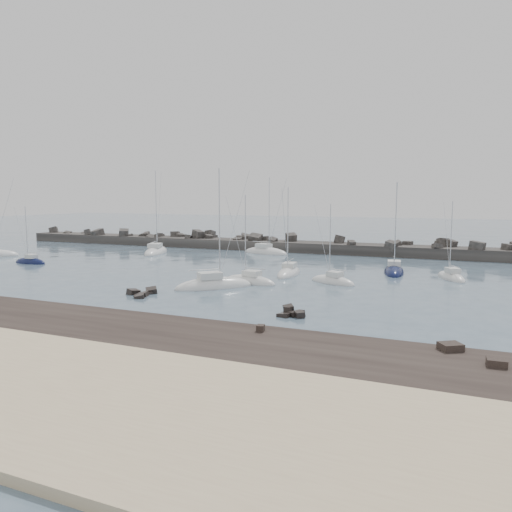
{
  "coord_description": "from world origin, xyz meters",
  "views": [
    {
      "loc": [
        28.08,
        -50.62,
        10.18
      ],
      "look_at": [
        0.83,
        12.0,
        2.06
      ],
      "focal_mm": 35.0,
      "sensor_mm": 36.0,
      "label": 1
    }
  ],
  "objects_px": {
    "sailboat_6": "(214,286)",
    "sailboat_8": "(333,282)",
    "sailboat_1": "(156,252)",
    "sailboat_3": "(266,253)",
    "sailboat_4": "(250,282)",
    "sailboat_5": "(289,274)",
    "sailboat_7": "(394,272)",
    "sailboat_2": "(30,262)",
    "sailboat_9": "(451,278)"
  },
  "relations": [
    {
      "from": "sailboat_2",
      "to": "sailboat_8",
      "type": "relative_size",
      "value": 0.94
    },
    {
      "from": "sailboat_7",
      "to": "sailboat_8",
      "type": "height_order",
      "value": "sailboat_7"
    },
    {
      "from": "sailboat_4",
      "to": "sailboat_8",
      "type": "bearing_deg",
      "value": 23.81
    },
    {
      "from": "sailboat_6",
      "to": "sailboat_4",
      "type": "bearing_deg",
      "value": 60.82
    },
    {
      "from": "sailboat_6",
      "to": "sailboat_8",
      "type": "xyz_separation_m",
      "value": [
        11.5,
        8.39,
        -0.02
      ]
    },
    {
      "from": "sailboat_2",
      "to": "sailboat_9",
      "type": "xyz_separation_m",
      "value": [
        60.03,
        10.12,
        -0.0
      ]
    },
    {
      "from": "sailboat_8",
      "to": "sailboat_4",
      "type": "bearing_deg",
      "value": -156.19
    },
    {
      "from": "sailboat_6",
      "to": "sailboat_2",
      "type": "bearing_deg",
      "value": 168.88
    },
    {
      "from": "sailboat_1",
      "to": "sailboat_3",
      "type": "bearing_deg",
      "value": 21.69
    },
    {
      "from": "sailboat_7",
      "to": "sailboat_8",
      "type": "bearing_deg",
      "value": -116.74
    },
    {
      "from": "sailboat_1",
      "to": "sailboat_8",
      "type": "distance_m",
      "value": 41.78
    },
    {
      "from": "sailboat_8",
      "to": "sailboat_5",
      "type": "bearing_deg",
      "value": 150.4
    },
    {
      "from": "sailboat_3",
      "to": "sailboat_2",
      "type": "bearing_deg",
      "value": -136.38
    },
    {
      "from": "sailboat_6",
      "to": "sailboat_7",
      "type": "xyz_separation_m",
      "value": [
        17.02,
        19.33,
        -0.01
      ]
    },
    {
      "from": "sailboat_1",
      "to": "sailboat_5",
      "type": "height_order",
      "value": "sailboat_1"
    },
    {
      "from": "sailboat_8",
      "to": "sailboat_9",
      "type": "distance_m",
      "value": 15.49
    },
    {
      "from": "sailboat_6",
      "to": "sailboat_5",
      "type": "bearing_deg",
      "value": 69.87
    },
    {
      "from": "sailboat_7",
      "to": "sailboat_9",
      "type": "height_order",
      "value": "sailboat_7"
    },
    {
      "from": "sailboat_2",
      "to": "sailboat_6",
      "type": "height_order",
      "value": "sailboat_6"
    },
    {
      "from": "sailboat_5",
      "to": "sailboat_9",
      "type": "distance_m",
      "value": 20.33
    },
    {
      "from": "sailboat_3",
      "to": "sailboat_4",
      "type": "relative_size",
      "value": 1.3
    },
    {
      "from": "sailboat_3",
      "to": "sailboat_5",
      "type": "height_order",
      "value": "sailboat_3"
    },
    {
      "from": "sailboat_3",
      "to": "sailboat_8",
      "type": "distance_m",
      "value": 31.83
    },
    {
      "from": "sailboat_5",
      "to": "sailboat_7",
      "type": "distance_m",
      "value": 14.31
    },
    {
      "from": "sailboat_4",
      "to": "sailboat_7",
      "type": "distance_m",
      "value": 20.86
    },
    {
      "from": "sailboat_1",
      "to": "sailboat_5",
      "type": "bearing_deg",
      "value": -24.68
    },
    {
      "from": "sailboat_7",
      "to": "sailboat_3",
      "type": "bearing_deg",
      "value": 149.52
    },
    {
      "from": "sailboat_3",
      "to": "sailboat_6",
      "type": "xyz_separation_m",
      "value": [
        7.62,
        -33.84,
        0.0
      ]
    },
    {
      "from": "sailboat_1",
      "to": "sailboat_2",
      "type": "xyz_separation_m",
      "value": [
        -9.58,
        -19.43,
        -0.01
      ]
    },
    {
      "from": "sailboat_4",
      "to": "sailboat_7",
      "type": "relative_size",
      "value": 0.86
    },
    {
      "from": "sailboat_3",
      "to": "sailboat_7",
      "type": "distance_m",
      "value": 28.59
    },
    {
      "from": "sailboat_5",
      "to": "sailboat_6",
      "type": "bearing_deg",
      "value": -110.13
    },
    {
      "from": "sailboat_3",
      "to": "sailboat_4",
      "type": "height_order",
      "value": "sailboat_3"
    },
    {
      "from": "sailboat_7",
      "to": "sailboat_9",
      "type": "xyz_separation_m",
      "value": [
        7.26,
        -2.18,
        -0.01
      ]
    },
    {
      "from": "sailboat_2",
      "to": "sailboat_8",
      "type": "height_order",
      "value": "sailboat_8"
    },
    {
      "from": "sailboat_1",
      "to": "sailboat_4",
      "type": "relative_size",
      "value": 1.42
    },
    {
      "from": "sailboat_3",
      "to": "sailboat_6",
      "type": "height_order",
      "value": "sailboat_3"
    },
    {
      "from": "sailboat_6",
      "to": "sailboat_8",
      "type": "height_order",
      "value": "sailboat_6"
    },
    {
      "from": "sailboat_2",
      "to": "sailboat_8",
      "type": "distance_m",
      "value": 47.27
    },
    {
      "from": "sailboat_5",
      "to": "sailboat_7",
      "type": "xyz_separation_m",
      "value": [
        12.49,
        6.98,
        0.0
      ]
    },
    {
      "from": "sailboat_4",
      "to": "sailboat_5",
      "type": "height_order",
      "value": "sailboat_5"
    },
    {
      "from": "sailboat_4",
      "to": "sailboat_9",
      "type": "xyz_separation_m",
      "value": [
        21.83,
        12.75,
        -0.0
      ]
    },
    {
      "from": "sailboat_6",
      "to": "sailboat_9",
      "type": "xyz_separation_m",
      "value": [
        24.28,
        17.15,
        -0.02
      ]
    },
    {
      "from": "sailboat_8",
      "to": "sailboat_7",
      "type": "bearing_deg",
      "value": 63.26
    },
    {
      "from": "sailboat_2",
      "to": "sailboat_3",
      "type": "relative_size",
      "value": 0.65
    },
    {
      "from": "sailboat_3",
      "to": "sailboat_8",
      "type": "xyz_separation_m",
      "value": [
        19.13,
        -25.45,
        -0.01
      ]
    },
    {
      "from": "sailboat_7",
      "to": "sailboat_9",
      "type": "bearing_deg",
      "value": -16.72
    },
    {
      "from": "sailboat_1",
      "to": "sailboat_6",
      "type": "height_order",
      "value": "sailboat_1"
    },
    {
      "from": "sailboat_2",
      "to": "sailboat_6",
      "type": "distance_m",
      "value": 36.43
    },
    {
      "from": "sailboat_2",
      "to": "sailboat_4",
      "type": "xyz_separation_m",
      "value": [
        38.21,
        -2.63,
        0.0
      ]
    }
  ]
}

